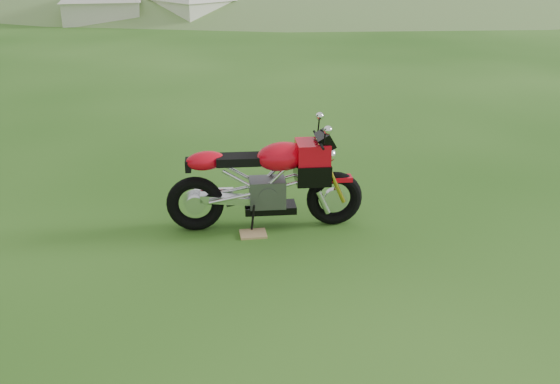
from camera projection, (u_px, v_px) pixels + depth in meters
name	position (u px, v px, depth m)	size (l,w,h in m)	color
ground	(310.00, 270.00, 5.97)	(120.00, 120.00, 0.00)	#205111
sport_motorcycle	(265.00, 175.00, 6.65)	(2.02, 0.51, 1.21)	red
plywood_board	(253.00, 234.00, 6.68)	(0.28, 0.23, 0.02)	tan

